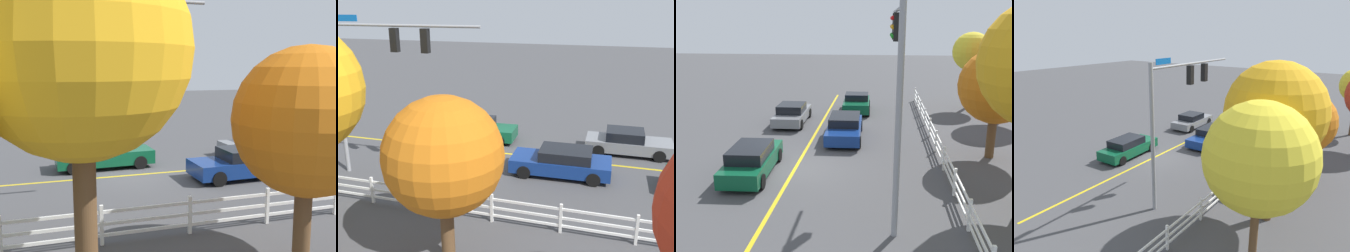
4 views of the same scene
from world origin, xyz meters
TOP-DOWN VIEW (x-y plane):
  - ground_plane at (0.00, 0.00)m, footprint 120.00×120.00m
  - lane_center_stripe at (-4.00, 0.00)m, footprint 28.00×0.16m
  - signal_assembly at (3.36, 4.41)m, footprint 7.18×0.38m
  - car_0 at (-4.87, 1.86)m, footprint 4.77×2.09m
  - car_1 at (-7.92, -1.95)m, footprint 4.59×1.97m
  - car_2 at (0.84, -1.74)m, footprint 4.70×1.96m
  - white_rail_fence at (-3.00, 6.86)m, footprint 26.10×0.10m
  - tree_1 at (-2.40, 9.43)m, footprint 3.64×3.64m

SIDE VIEW (x-z plane):
  - ground_plane at x=0.00m, z-range 0.00..0.00m
  - lane_center_stripe at x=-4.00m, z-range 0.00..0.01m
  - white_rail_fence at x=-3.00m, z-range 0.03..1.18m
  - car_1 at x=-7.92m, z-range -0.03..1.31m
  - car_0 at x=-4.87m, z-range 0.00..1.34m
  - car_2 at x=0.84m, z-range -0.01..1.37m
  - tree_1 at x=-2.40m, z-range 0.88..6.31m
  - signal_assembly at x=3.36m, z-range 1.50..8.96m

